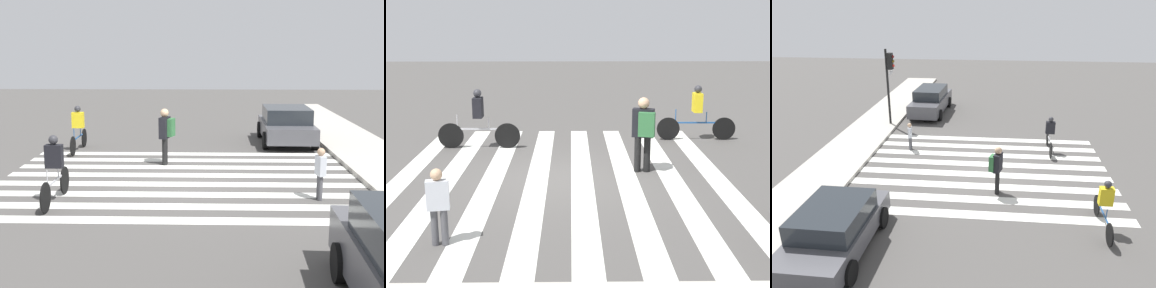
% 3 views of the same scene
% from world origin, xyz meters
% --- Properties ---
extents(ground_plane, '(60.00, 60.00, 0.00)m').
position_xyz_m(ground_plane, '(0.00, 0.00, 0.00)').
color(ground_plane, '#4C4947').
extents(crosswalk_stripes, '(7.56, 10.00, 0.01)m').
position_xyz_m(crosswalk_stripes, '(0.00, 0.00, 0.00)').
color(crosswalk_stripes, silver).
rests_on(crosswalk_stripes, ground_plane).
extents(pedestrian_adult_blue_shirt, '(0.53, 0.50, 1.77)m').
position_xyz_m(pedestrian_adult_blue_shirt, '(-1.94, -0.53, 1.03)').
color(pedestrian_adult_blue_shirt, black).
rests_on(pedestrian_adult_blue_shirt, ground_plane).
extents(pedestrian_adult_yellow_jacket, '(0.38, 0.22, 1.28)m').
position_xyz_m(pedestrian_adult_yellow_jacket, '(1.85, 3.49, 0.72)').
color(pedestrian_adult_yellow_jacket, '#4C4C51').
rests_on(pedestrian_adult_yellow_jacket, ground_plane).
extents(cyclist_mid_street, '(2.31, 0.40, 1.62)m').
position_xyz_m(cyclist_mid_street, '(-3.93, -3.78, 0.87)').
color(cyclist_mid_street, black).
rests_on(cyclist_mid_street, ground_plane).
extents(cyclist_far_lane, '(2.26, 0.40, 1.64)m').
position_xyz_m(cyclist_far_lane, '(2.28, -2.87, 0.87)').
color(cyclist_far_lane, black).
rests_on(cyclist_far_lane, ground_plane).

